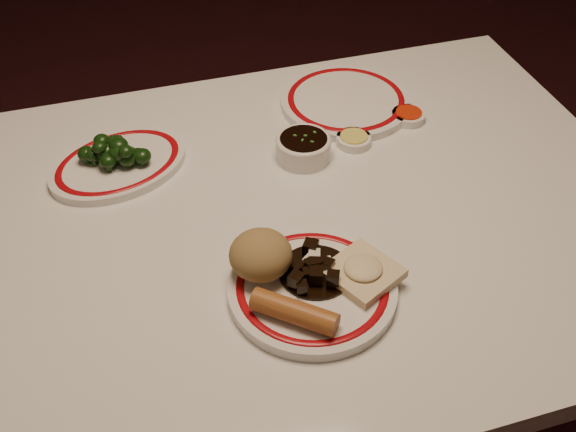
# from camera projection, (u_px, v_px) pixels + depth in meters

# --- Properties ---
(dining_table) EXTENTS (1.20, 0.90, 0.75)m
(dining_table) POSITION_uv_depth(u_px,v_px,m) (295.00, 253.00, 1.24)
(dining_table) COLOR white
(dining_table) RESTS_ON ground
(main_plate) EXTENTS (0.32, 0.32, 0.02)m
(main_plate) POSITION_uv_depth(u_px,v_px,m) (312.00, 289.00, 1.05)
(main_plate) COLOR white
(main_plate) RESTS_ON dining_table
(rice_mound) EXTENTS (0.09, 0.09, 0.07)m
(rice_mound) POSITION_uv_depth(u_px,v_px,m) (261.00, 255.00, 1.04)
(rice_mound) COLOR #997A48
(rice_mound) RESTS_ON main_plate
(spring_roll) EXTENTS (0.11, 0.11, 0.03)m
(spring_roll) POSITION_uv_depth(u_px,v_px,m) (294.00, 312.00, 0.98)
(spring_roll) COLOR #9F5D27
(spring_roll) RESTS_ON main_plate
(fried_wonton) EXTENTS (0.13, 0.13, 0.03)m
(fried_wonton) POSITION_uv_depth(u_px,v_px,m) (363.00, 271.00, 1.05)
(fried_wonton) COLOR beige
(fried_wonton) RESTS_ON main_plate
(stirfry_heap) EXTENTS (0.11, 0.11, 0.03)m
(stirfry_heap) POSITION_uv_depth(u_px,v_px,m) (314.00, 269.00, 1.05)
(stirfry_heap) COLOR black
(stirfry_heap) RESTS_ON main_plate
(broccoli_plate) EXTENTS (0.30, 0.28, 0.02)m
(broccoli_plate) POSITION_uv_depth(u_px,v_px,m) (118.00, 164.00, 1.27)
(broccoli_plate) COLOR white
(broccoli_plate) RESTS_ON dining_table
(broccoli_pile) EXTENTS (0.12, 0.08, 0.05)m
(broccoli_pile) POSITION_uv_depth(u_px,v_px,m) (116.00, 152.00, 1.24)
(broccoli_pile) COLOR #23471C
(broccoli_pile) RESTS_ON broccoli_plate
(soy_bowl) EXTENTS (0.10, 0.10, 0.04)m
(soy_bowl) POSITION_uv_depth(u_px,v_px,m) (303.00, 148.00, 1.28)
(soy_bowl) COLOR white
(soy_bowl) RESTS_ON dining_table
(sweet_sour_dish) EXTENTS (0.06, 0.06, 0.02)m
(sweet_sour_dish) POSITION_uv_depth(u_px,v_px,m) (408.00, 116.00, 1.38)
(sweet_sour_dish) COLOR white
(sweet_sour_dish) RESTS_ON dining_table
(mustard_dish) EXTENTS (0.06, 0.06, 0.02)m
(mustard_dish) POSITION_uv_depth(u_px,v_px,m) (354.00, 140.00, 1.32)
(mustard_dish) COLOR white
(mustard_dish) RESTS_ON dining_table
(far_plate) EXTENTS (0.26, 0.26, 0.02)m
(far_plate) POSITION_uv_depth(u_px,v_px,m) (346.00, 101.00, 1.41)
(far_plate) COLOR white
(far_plate) RESTS_ON dining_table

